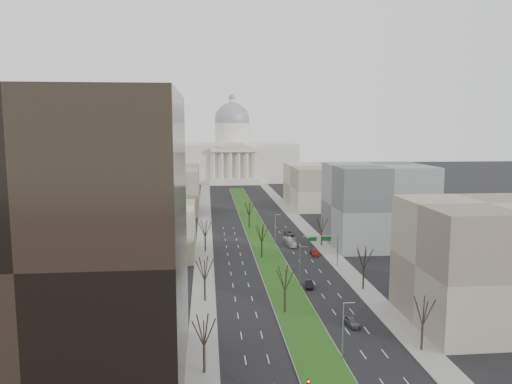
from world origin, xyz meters
TOP-DOWN VIEW (x-y plane):
  - ground at (0.00, 120.00)m, footprint 600.00×600.00m
  - median at (0.00, 118.99)m, footprint 8.00×222.03m
  - sidewalk_left at (-17.50, 95.00)m, footprint 5.00×330.00m
  - sidewalk_right at (17.50, 95.00)m, footprint 5.00×330.00m
  - capitol at (0.00, 269.59)m, footprint 80.00×46.00m
  - building_glass_tower at (-37.00, 18.00)m, footprint 34.00×30.00m
  - building_beige_left at (-33.00, 85.00)m, footprint 26.00×22.00m
  - building_tan_right at (33.00, 32.00)m, footprint 26.00×24.00m
  - building_grey_right at (34.00, 92.00)m, footprint 28.00×26.00m
  - building_far_left at (-35.00, 160.00)m, footprint 30.00×40.00m
  - building_far_right at (35.00, 165.00)m, footprint 30.00×40.00m
  - tree_left_near at (-17.20, 18.00)m, footprint 5.10×5.10m
  - tree_left_mid at (-17.20, 48.00)m, footprint 5.40×5.40m
  - tree_left_far at (-17.20, 88.00)m, footprint 5.28×5.28m
  - tree_right_near at (17.20, 22.00)m, footprint 5.16×5.16m
  - tree_right_mid at (17.20, 52.00)m, footprint 5.52×5.52m
  - tree_right_far at (17.20, 92.00)m, footprint 5.04×5.04m
  - tree_median_a at (-2.00, 40.00)m, footprint 5.40×5.40m
  - tree_median_b at (-2.00, 80.00)m, footprint 5.40×5.40m
  - tree_median_c at (-2.00, 120.00)m, footprint 5.40×5.40m
  - streetlamp_median_a at (3.76, 20.00)m, footprint 1.90×0.20m
  - streetlamp_median_b at (3.76, 55.00)m, footprint 1.90×0.20m
  - streetlamp_median_c at (3.76, 95.00)m, footprint 1.90×0.20m
  - mast_arm_signs at (13.49, 70.03)m, footprint 9.12×0.24m
  - car_grey_near at (8.98, 32.73)m, footprint 2.42×4.78m
  - car_black at (5.71, 54.49)m, footprint 2.33×4.77m
  - car_red at (12.93, 81.43)m, footprint 2.28×5.31m
  - car_grey_far at (9.95, 106.75)m, footprint 2.73×5.31m
  - box_van at (7.95, 93.18)m, footprint 2.56×8.33m

SIDE VIEW (x-z plane):
  - ground at x=0.00m, z-range 0.00..0.00m
  - sidewalk_left at x=-17.50m, z-range 0.00..0.15m
  - sidewalk_right at x=17.50m, z-range 0.00..0.15m
  - median at x=0.00m, z-range 0.00..0.20m
  - car_grey_far at x=9.95m, z-range 0.00..1.43m
  - car_black at x=5.71m, z-range 0.00..1.51m
  - car_red at x=12.93m, z-range 0.00..1.52m
  - car_grey_near at x=8.98m, z-range 0.00..1.56m
  - box_van at x=7.95m, z-range 0.00..2.29m
  - streetlamp_median_a at x=3.76m, z-range 0.23..9.39m
  - streetlamp_median_b at x=3.76m, z-range 0.23..9.39m
  - streetlamp_median_c at x=3.76m, z-range 0.23..9.39m
  - mast_arm_signs at x=13.49m, z-range 2.06..10.15m
  - tree_right_far at x=17.20m, z-range 1.99..11.07m
  - tree_left_near at x=-17.20m, z-range 2.02..11.20m
  - tree_right_near at x=17.20m, z-range 2.04..11.33m
  - tree_left_far at x=-17.20m, z-range 2.09..11.59m
  - tree_left_mid at x=-17.20m, z-range 2.14..11.86m
  - tree_median_a at x=-2.00m, z-range 2.14..11.86m
  - tree_median_b at x=-2.00m, z-range 2.14..11.86m
  - tree_median_c at x=-2.00m, z-range 2.14..11.86m
  - building_beige_left at x=-33.00m, z-range 0.00..14.00m
  - tree_right_mid at x=17.20m, z-range 2.19..12.12m
  - building_far_left at x=-35.00m, z-range 0.00..18.00m
  - building_far_right at x=35.00m, z-range 0.00..18.00m
  - building_tan_right at x=33.00m, z-range 0.00..22.00m
  - building_grey_right at x=34.00m, z-range 0.00..24.00m
  - capitol at x=0.00m, z-range -11.19..43.81m
  - building_glass_tower at x=-37.00m, z-range 0.00..40.00m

